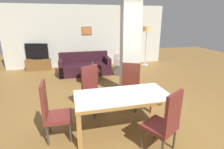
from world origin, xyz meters
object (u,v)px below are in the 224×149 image
at_px(dining_chair_far_left, 93,89).
at_px(coffee_table, 90,76).
at_px(bottle, 93,67).
at_px(tv_stand, 39,64).
at_px(dining_chair_near_right, 165,121).
at_px(dining_chair_head_left, 52,110).
at_px(floor_lamp, 147,33).
at_px(dining_chair_far_right, 130,85).
at_px(dining_table, 122,101).
at_px(armchair, 125,66).
at_px(tv_screen, 37,52).
at_px(sofa, 85,67).

bearing_deg(dining_chair_far_left, coffee_table, -124.04).
xyz_separation_m(bottle, tv_stand, (-2.04, 2.14, -0.31)).
bearing_deg(bottle, tv_stand, 133.52).
xyz_separation_m(dining_chair_far_left, tv_stand, (-1.77, 4.09, -0.33)).
bearing_deg(dining_chair_near_right, tv_stand, 85.40).
bearing_deg(coffee_table, dining_chair_head_left, -109.72).
bearing_deg(coffee_table, tv_stand, 133.59).
bearing_deg(dining_chair_far_left, dining_chair_near_right, 90.45).
height_order(dining_chair_head_left, floor_lamp, floor_lamp).
bearing_deg(dining_chair_far_right, dining_chair_far_left, 29.05).
relative_size(dining_table, coffee_table, 2.86).
xyz_separation_m(dining_chair_far_right, dining_chair_head_left, (-1.75, -0.84, 0.00)).
bearing_deg(armchair, bottle, -35.45).
height_order(bottle, tv_stand, bottle).
height_order(dining_chair_near_right, tv_screen, tv_screen).
relative_size(sofa, bottle, 7.04).
relative_size(dining_chair_head_left, armchair, 0.95).
bearing_deg(dining_table, dining_chair_near_right, -60.26).
bearing_deg(bottle, floor_lamp, 33.20).
relative_size(bottle, tv_screen, 0.30).
relative_size(dining_chair_near_right, tv_stand, 1.09).
bearing_deg(tv_stand, coffee_table, -46.41).
xyz_separation_m(bottle, tv_screen, (-2.04, 2.14, 0.25)).
xyz_separation_m(armchair, floor_lamp, (1.35, 1.01, 1.22)).
xyz_separation_m(dining_chair_near_right, dining_chair_far_left, (-0.91, 1.63, 0.00)).
height_order(dining_chair_near_right, dining_chair_far_right, same).
relative_size(dining_chair_far_right, tv_stand, 1.09).
height_order(dining_table, tv_screen, tv_screen).
height_order(bottle, floor_lamp, floor_lamp).
distance_m(sofa, floor_lamp, 3.25).
bearing_deg(dining_chair_near_right, dining_chair_far_left, 89.54).
xyz_separation_m(dining_chair_head_left, floor_lamp, (3.87, 4.58, 0.95)).
relative_size(dining_table, dining_chair_head_left, 1.68).
bearing_deg(dining_chair_near_right, floor_lamp, 38.77).
bearing_deg(bottle, dining_chair_far_right, -71.58).
distance_m(dining_chair_near_right, dining_chair_far_left, 1.87).
bearing_deg(dining_chair_far_right, armchair, -77.17).
bearing_deg(armchair, sofa, -76.13).
relative_size(sofa, tv_stand, 1.97).
bearing_deg(dining_chair_near_right, armchair, 50.25).
height_order(dining_chair_head_left, sofa, dining_chair_head_left).
bearing_deg(dining_chair_near_right, sofa, 70.04).
bearing_deg(tv_stand, floor_lamp, -4.00).
height_order(dining_chair_far_right, tv_screen, tv_screen).
height_order(dining_table, dining_chair_near_right, dining_chair_near_right).
distance_m(dining_chair_head_left, bottle, 2.98).
height_order(coffee_table, bottle, bottle).
height_order(dining_chair_head_left, bottle, dining_chair_head_left).
xyz_separation_m(dining_chair_near_right, dining_chair_head_left, (-1.75, 0.80, 0.00)).
bearing_deg(floor_lamp, armchair, -143.06).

